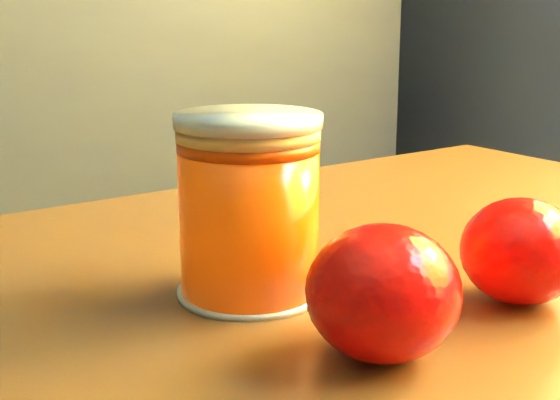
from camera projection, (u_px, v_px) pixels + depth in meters
name	position (u px, v px, depth m)	size (l,w,h in m)	color
juice_glass	(249.00, 207.00, 0.46)	(0.09, 0.09, 0.11)	#FF4C05
orange_front	(383.00, 292.00, 0.38)	(0.08, 0.08, 0.07)	#F60E04
orange_back	(521.00, 251.00, 0.46)	(0.07, 0.07, 0.06)	#F60E04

